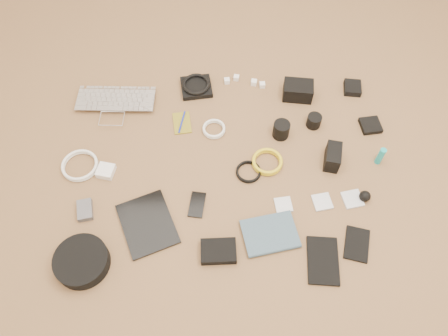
{
  "coord_description": "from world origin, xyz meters",
  "views": [
    {
      "loc": [
        -0.06,
        -1.01,
        1.65
      ],
      "look_at": [
        -0.01,
        -0.02,
        0.02
      ],
      "focal_mm": 35.0,
      "sensor_mm": 36.0,
      "label": 1
    }
  ],
  "objects_px": {
    "laptop": "(114,109)",
    "phone": "(197,205)",
    "tablet": "(147,224)",
    "paperback": "(275,253)",
    "dslr_camera": "(298,91)",
    "headphone_case": "(82,261)"
  },
  "relations": [
    {
      "from": "phone",
      "to": "dslr_camera",
      "type": "bearing_deg",
      "value": 59.36
    },
    {
      "from": "tablet",
      "to": "phone",
      "type": "height_order",
      "value": "tablet"
    },
    {
      "from": "laptop",
      "to": "tablet",
      "type": "relative_size",
      "value": 1.46
    },
    {
      "from": "dslr_camera",
      "to": "headphone_case",
      "type": "distance_m",
      "value": 1.25
    },
    {
      "from": "dslr_camera",
      "to": "phone",
      "type": "relative_size",
      "value": 1.2
    },
    {
      "from": "dslr_camera",
      "to": "phone",
      "type": "height_order",
      "value": "dslr_camera"
    },
    {
      "from": "phone",
      "to": "paperback",
      "type": "relative_size",
      "value": 0.54
    },
    {
      "from": "laptop",
      "to": "headphone_case",
      "type": "bearing_deg",
      "value": -90.56
    },
    {
      "from": "laptop",
      "to": "tablet",
      "type": "height_order",
      "value": "laptop"
    },
    {
      "from": "phone",
      "to": "paperback",
      "type": "distance_m",
      "value": 0.38
    },
    {
      "from": "laptop",
      "to": "phone",
      "type": "distance_m",
      "value": 0.66
    },
    {
      "from": "tablet",
      "to": "headphone_case",
      "type": "xyz_separation_m",
      "value": [
        -0.24,
        -0.16,
        0.02
      ]
    },
    {
      "from": "dslr_camera",
      "to": "paperback",
      "type": "height_order",
      "value": "dslr_camera"
    },
    {
      "from": "laptop",
      "to": "headphone_case",
      "type": "xyz_separation_m",
      "value": [
        -0.06,
        -0.76,
        0.01
      ]
    },
    {
      "from": "dslr_camera",
      "to": "phone",
      "type": "bearing_deg",
      "value": -121.92
    },
    {
      "from": "headphone_case",
      "to": "paperback",
      "type": "xyz_separation_m",
      "value": [
        0.75,
        0.01,
        -0.02
      ]
    },
    {
      "from": "headphone_case",
      "to": "paperback",
      "type": "distance_m",
      "value": 0.75
    },
    {
      "from": "laptop",
      "to": "dslr_camera",
      "type": "bearing_deg",
      "value": 7.1
    },
    {
      "from": "dslr_camera",
      "to": "paperback",
      "type": "distance_m",
      "value": 0.83
    },
    {
      "from": "laptop",
      "to": "paperback",
      "type": "relative_size",
      "value": 1.74
    },
    {
      "from": "dslr_camera",
      "to": "headphone_case",
      "type": "xyz_separation_m",
      "value": [
        -0.95,
        -0.82,
        -0.01
      ]
    },
    {
      "from": "laptop",
      "to": "paperback",
      "type": "xyz_separation_m",
      "value": [
        0.7,
        -0.76,
        -0.0
      ]
    }
  ]
}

